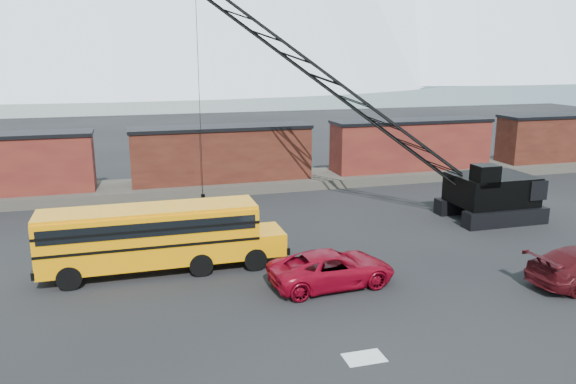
% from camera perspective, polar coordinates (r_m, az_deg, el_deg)
% --- Properties ---
extents(ground, '(160.00, 160.00, 0.00)m').
position_cam_1_polar(ground, '(23.36, 2.58, -11.89)').
color(ground, black).
rests_on(ground, ground).
extents(gravel_berm, '(120.00, 5.00, 0.70)m').
position_cam_1_polar(gravel_berm, '(43.58, -6.66, 0.76)').
color(gravel_berm, '#4B463D').
rests_on(gravel_berm, ground).
extents(boxcar_mid, '(13.70, 3.10, 4.17)m').
position_cam_1_polar(boxcar_mid, '(43.10, -6.75, 3.89)').
color(boxcar_mid, '#4E2015').
rests_on(boxcar_mid, gravel_berm).
extents(boxcar_east_near, '(13.70, 3.10, 4.17)m').
position_cam_1_polar(boxcar_east_near, '(48.29, 12.38, 4.73)').
color(boxcar_east_near, '#471414').
rests_on(boxcar_east_near, gravel_berm).
extents(boxcar_east_far, '(13.70, 3.10, 4.17)m').
position_cam_1_polar(boxcar_east_far, '(57.60, 26.61, 5.02)').
color(boxcar_east_far, '#4E2015').
rests_on(boxcar_east_far, gravel_berm).
extents(snow_patch, '(1.40, 0.90, 0.02)m').
position_cam_1_polar(snow_patch, '(20.23, 7.74, -16.34)').
color(snow_patch, silver).
rests_on(snow_patch, ground).
extents(school_bus, '(11.65, 2.65, 3.19)m').
position_cam_1_polar(school_bus, '(27.30, -13.10, -4.33)').
color(school_bus, orange).
rests_on(school_bus, ground).
extents(red_pickup, '(5.90, 3.04, 1.59)m').
position_cam_1_polar(red_pickup, '(25.45, 4.48, -7.75)').
color(red_pickup, maroon).
rests_on(red_pickup, ground).
extents(crawler_crane, '(20.19, 11.45, 15.07)m').
position_cam_1_polar(crawler_crane, '(36.04, 4.18, 11.06)').
color(crawler_crane, black).
rests_on(crawler_crane, ground).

